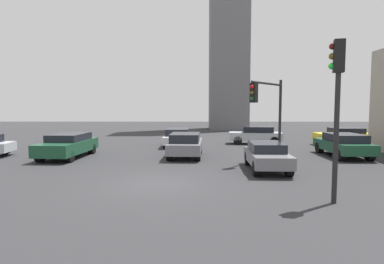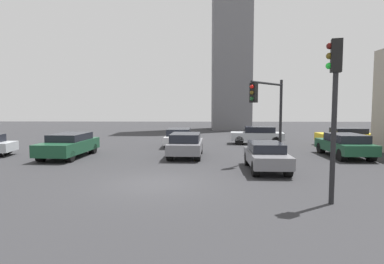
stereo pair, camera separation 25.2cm
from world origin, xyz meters
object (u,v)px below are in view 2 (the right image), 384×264
object	(u,v)px
traffic_light_2	(268,103)
car_5	(345,145)
traffic_light_0	(334,90)
car_6	(266,155)
car_1	(258,135)
car_7	(186,144)
car_4	(346,136)
car_2	(69,145)
car_3	(179,137)

from	to	relation	value
traffic_light_2	car_5	world-z (taller)	traffic_light_2
traffic_light_0	car_6	bearing A→B (deg)	-63.94
car_1	car_7	world-z (taller)	car_7
car_4	car_5	bearing A→B (deg)	64.78
car_1	car_5	distance (m)	7.73
car_2	car_1	bearing A→B (deg)	122.36
traffic_light_2	car_4	distance (m)	10.91
car_2	car_6	distance (m)	11.67
car_1	car_3	size ratio (longest dim) A/B	0.94
car_2	car_5	xyz separation A→B (m)	(16.61, 0.34, 0.00)
car_6	car_3	bearing A→B (deg)	-151.25
car_1	car_4	xyz separation A→B (m)	(6.69, -0.88, -0.02)
car_2	car_7	xyz separation A→B (m)	(7.03, 0.21, 0.01)
car_1	car_6	world-z (taller)	car_1
car_3	car_6	xyz separation A→B (m)	(4.76, -9.31, 0.01)
car_1	car_3	world-z (taller)	car_1
traffic_light_0	car_5	xyz separation A→B (m)	(4.61, 9.40, -2.81)
car_2	car_4	xyz separation A→B (m)	(19.25, 6.03, -0.02)
car_7	car_4	bearing A→B (deg)	-61.75
car_2	car_6	world-z (taller)	car_2
car_3	car_7	size ratio (longest dim) A/B	1.06
car_1	car_5	xyz separation A→B (m)	(4.06, -6.57, 0.01)
traffic_light_0	car_1	bearing A→B (deg)	-76.04
car_5	car_6	distance (m)	6.90
car_2	car_5	world-z (taller)	car_2
traffic_light_2	car_2	bearing A→B (deg)	-58.21
traffic_light_0	car_6	distance (m)	6.10
traffic_light_2	car_6	xyz separation A→B (m)	(-0.53, -2.45, -2.55)
car_1	car_3	bearing A→B (deg)	18.21
car_5	car_1	bearing A→B (deg)	31.41
car_2	car_3	world-z (taller)	car_2
traffic_light_0	traffic_light_2	bearing A→B (deg)	-70.96
car_3	car_1	bearing A→B (deg)	-77.13
car_3	car_6	size ratio (longest dim) A/B	1.14
traffic_light_0	car_7	distance (m)	10.88
traffic_light_2	car_6	size ratio (longest dim) A/B	1.14
car_2	car_5	size ratio (longest dim) A/B	1.08
car_2	car_4	bearing A→B (deg)	110.91
car_2	traffic_light_2	bearing A→B (deg)	87.08
car_5	car_2	bearing A→B (deg)	90.91
traffic_light_0	car_6	xyz separation A→B (m)	(-0.95, 5.31, -2.85)
car_4	traffic_light_0	bearing A→B (deg)	63.98
car_2	car_3	distance (m)	8.39
car_3	car_5	xyz separation A→B (m)	(10.32, -5.22, 0.05)
car_3	car_7	world-z (taller)	car_7
traffic_light_2	car_1	world-z (taller)	traffic_light_2
car_4	traffic_light_2	bearing A→B (deg)	43.38
car_7	car_2	bearing A→B (deg)	94.42
car_2	car_6	xyz separation A→B (m)	(11.05, -3.75, -0.04)
traffic_light_2	car_1	bearing A→B (deg)	-148.52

